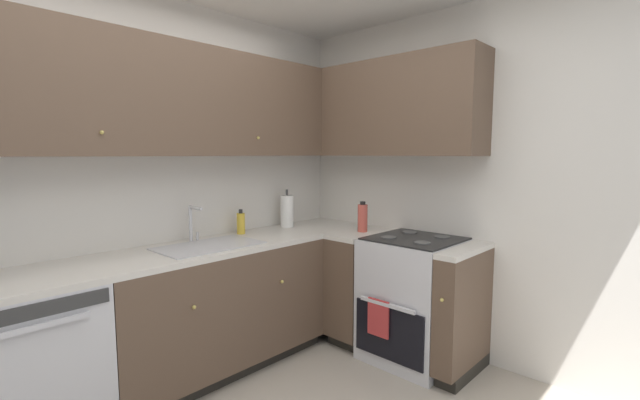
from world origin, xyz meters
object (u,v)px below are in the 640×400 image
object	(u,v)px
oil_bottle	(363,218)
oven_range	(414,298)
dishwasher	(34,365)
paper_towel_roll	(287,211)
soap_bottle	(241,223)

from	to	relation	value
oil_bottle	oven_range	bearing A→B (deg)	-87.75
dishwasher	paper_towel_roll	distance (m)	2.00
oven_range	oil_bottle	size ratio (longest dim) A/B	4.32
dishwasher	paper_towel_roll	xyz separation A→B (m)	(1.91, 0.16, 0.60)
soap_bottle	paper_towel_roll	bearing A→B (deg)	-2.47
soap_bottle	paper_towel_roll	size ratio (longest dim) A/B	0.58
oven_range	soap_bottle	xyz separation A→B (m)	(-0.74, 1.10, 0.52)
oven_range	soap_bottle	world-z (taller)	soap_bottle
paper_towel_roll	oil_bottle	size ratio (longest dim) A/B	1.36
dishwasher	soap_bottle	size ratio (longest dim) A/B	4.50
paper_towel_roll	dishwasher	bearing A→B (deg)	-175.18
dishwasher	oven_range	size ratio (longest dim) A/B	0.82
dishwasher	paper_towel_roll	size ratio (longest dim) A/B	2.62
dishwasher	soap_bottle	distance (m)	1.55
dishwasher	oven_range	xyz separation A→B (m)	(2.18, -0.92, 0.02)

